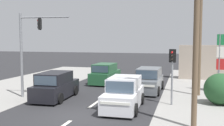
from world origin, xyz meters
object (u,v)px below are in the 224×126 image
(utility_pole_foreground_right, at_px, (193,17))
(traffic_signal_mast, at_px, (28,44))
(suv_kerbside_parked, at_px, (149,81))
(suv_crossing_left, at_px, (55,86))
(suv_oncoming_near, at_px, (124,94))
(suv_oncoming_mid, at_px, (105,74))
(utility_pole_midground_right, at_px, (200,26))
(pedestal_signal_right_kerb, at_px, (172,67))

(utility_pole_foreground_right, xyz_separation_m, traffic_signal_mast, (-11.05, 3.83, -1.31))
(utility_pole_foreground_right, distance_m, suv_kerbside_parked, 9.78)
(utility_pole_foreground_right, height_order, suv_crossing_left, utility_pole_foreground_right)
(suv_oncoming_near, distance_m, suv_oncoming_mid, 9.39)
(utility_pole_foreground_right, height_order, utility_pole_midground_right, utility_pole_midground_right)
(suv_oncoming_near, bearing_deg, utility_pole_foreground_right, -34.56)
(utility_pole_foreground_right, xyz_separation_m, suv_kerbside_parked, (-3.05, 8.26, -4.26))
(utility_pole_foreground_right, relative_size, pedestal_signal_right_kerb, 2.69)
(pedestal_signal_right_kerb, bearing_deg, suv_oncoming_near, -149.86)
(suv_oncoming_mid, xyz_separation_m, suv_kerbside_parked, (4.55, -2.96, 0.00))
(suv_oncoming_mid, relative_size, suv_crossing_left, 0.99)
(traffic_signal_mast, relative_size, suv_kerbside_parked, 1.31)
(utility_pole_midground_right, distance_m, suv_crossing_left, 11.30)
(utility_pole_midground_right, bearing_deg, suv_crossing_left, -158.56)
(utility_pole_foreground_right, distance_m, suv_oncoming_near, 6.29)
(utility_pole_foreground_right, distance_m, pedestal_signal_right_kerb, 5.13)
(utility_pole_foreground_right, distance_m, utility_pole_midground_right, 7.77)
(utility_pole_midground_right, bearing_deg, utility_pole_foreground_right, -95.23)
(utility_pole_midground_right, height_order, traffic_signal_mast, utility_pole_midground_right)
(pedestal_signal_right_kerb, bearing_deg, suv_crossing_left, -177.85)
(suv_oncoming_near, height_order, suv_kerbside_parked, same)
(pedestal_signal_right_kerb, bearing_deg, suv_oncoming_mid, 133.01)
(suv_oncoming_near, distance_m, suv_kerbside_parked, 5.69)
(traffic_signal_mast, bearing_deg, utility_pole_foreground_right, -19.11)
(suv_kerbside_parked, bearing_deg, suv_oncoming_near, -97.63)
(pedestal_signal_right_kerb, xyz_separation_m, suv_kerbside_parked, (-1.99, 4.04, -1.53))
(pedestal_signal_right_kerb, xyz_separation_m, suv_crossing_left, (-7.95, -0.30, -1.53))
(traffic_signal_mast, relative_size, suv_crossing_left, 1.30)
(suv_crossing_left, relative_size, suv_kerbside_parked, 1.01)
(suv_oncoming_near, bearing_deg, traffic_signal_mast, 170.55)
(pedestal_signal_right_kerb, height_order, suv_kerbside_parked, pedestal_signal_right_kerb)
(utility_pole_foreground_right, bearing_deg, suv_kerbside_parked, 110.29)
(utility_pole_foreground_right, distance_m, traffic_signal_mast, 11.77)
(pedestal_signal_right_kerb, bearing_deg, suv_kerbside_parked, 116.14)
(utility_pole_midground_right, distance_m, suv_oncoming_mid, 9.98)
(pedestal_signal_right_kerb, relative_size, suv_oncoming_mid, 0.78)
(utility_pole_foreground_right, relative_size, suv_crossing_left, 2.07)
(suv_oncoming_near, height_order, suv_crossing_left, same)
(suv_oncoming_mid, xyz_separation_m, suv_crossing_left, (-1.42, -7.30, 0.00))
(suv_oncoming_near, relative_size, suv_kerbside_parked, 1.00)
(utility_pole_foreground_right, bearing_deg, traffic_signal_mast, 160.89)
(suv_oncoming_mid, bearing_deg, suv_oncoming_near, -66.19)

